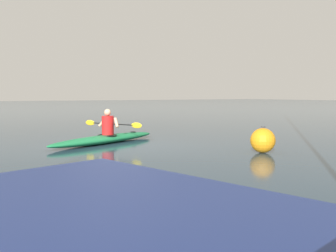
{
  "coord_description": "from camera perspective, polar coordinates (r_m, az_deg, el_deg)",
  "views": [
    {
      "loc": [
        4.73,
        10.49,
        1.5
      ],
      "look_at": [
        -0.6,
        1.72,
        0.67
      ],
      "focal_mm": 42.03,
      "sensor_mm": 36.0,
      "label": 1
    }
  ],
  "objects": [
    {
      "name": "ground_plane",
      "position": [
        11.6,
        -6.93,
        -2.82
      ],
      "size": [
        160.0,
        160.0,
        0.0
      ],
      "primitive_type": "plane",
      "color": "#233847"
    },
    {
      "name": "mooring_buoy_red_near",
      "position": [
        10.33,
        13.59,
        -2.05
      ],
      "size": [
        0.64,
        0.64,
        0.68
      ],
      "color": "orange",
      "rests_on": "ground"
    },
    {
      "name": "kayak",
      "position": [
        12.19,
        -9.06,
        -1.88
      ],
      "size": [
        4.27,
        2.38,
        0.25
      ],
      "color": "#19723F",
      "rests_on": "ground"
    },
    {
      "name": "kayaker",
      "position": [
        12.24,
        -8.67,
        0.3
      ],
      "size": [
        0.99,
        2.17,
        0.79
      ],
      "color": "red",
      "rests_on": "kayak"
    }
  ]
}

